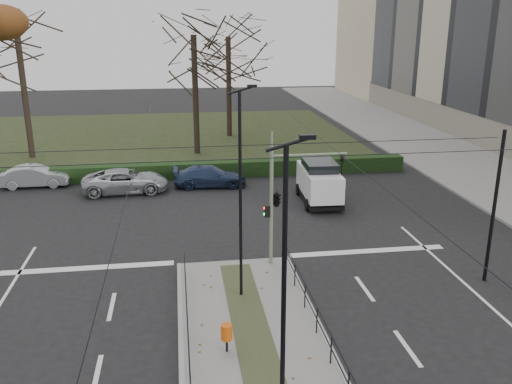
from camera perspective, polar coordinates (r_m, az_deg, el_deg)
ground at (r=18.64m, az=-0.69°, el=-13.92°), size 140.00×140.00×0.00m
median_island at (r=16.53m, az=0.52°, el=-18.17°), size 4.40×15.00×0.14m
sidewalk_east at (r=43.86m, az=19.22°, el=3.74°), size 8.00×90.00×0.14m
park at (r=48.90m, az=-12.81°, el=5.58°), size 38.00×26.00×0.10m
hedge at (r=35.81m, az=-14.32°, el=1.97°), size 38.00×1.00×1.00m
median_railing at (r=15.94m, az=0.59°, el=-15.72°), size 4.14×13.24×0.92m
catenary at (r=18.61m, az=-1.40°, el=-2.28°), size 20.00×34.00×6.00m
traffic_light at (r=21.70m, az=2.37°, el=-0.50°), size 3.37×1.90×4.96m
litter_bin at (r=16.83m, az=-3.11°, el=-14.56°), size 0.35×0.35×0.90m
streetlamp_median_near at (r=11.70m, az=3.00°, el=-11.99°), size 0.63×0.13×7.49m
streetlamp_median_far at (r=18.74m, az=-1.61°, el=-0.23°), size 0.64×0.13×7.62m
parked_car_second at (r=35.98m, az=-22.24°, el=1.55°), size 4.09×1.55×1.33m
parked_car_third at (r=33.50m, az=-4.89°, el=1.66°), size 4.52×2.02×1.29m
parked_car_fourth at (r=33.11m, az=-13.56°, el=1.14°), size 5.14×2.59×1.40m
white_van at (r=30.49m, az=6.67°, el=1.19°), size 2.21×4.52×2.38m
rust_tree at (r=42.83m, az=-23.94°, el=15.57°), size 10.29×10.29×12.23m
bare_tree_center at (r=47.64m, az=-2.95°, el=15.30°), size 8.28×8.28×11.28m
bare_tree_near at (r=41.05m, az=-6.57°, el=15.24°), size 6.76×6.76×11.65m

